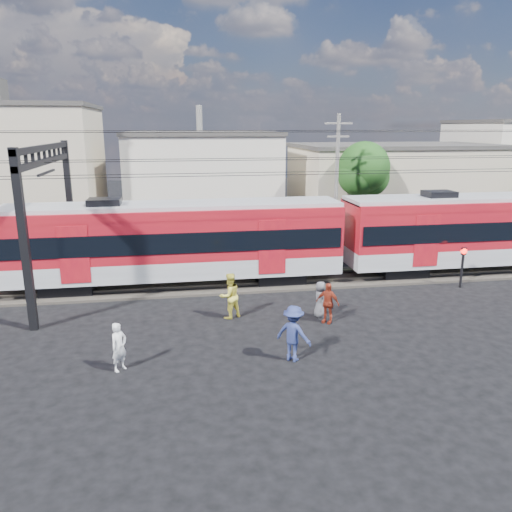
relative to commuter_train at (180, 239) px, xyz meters
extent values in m
plane|color=black|center=(4.16, -8.00, -2.40)|extent=(120.00, 120.00, 0.00)
cube|color=#2D2823|center=(4.16, 0.00, -2.34)|extent=(70.00, 3.40, 0.12)
cube|color=#59544C|center=(4.16, -0.75, -2.22)|extent=(70.00, 0.12, 0.12)
cube|color=#59544C|center=(4.16, 0.75, -2.22)|extent=(70.00, 0.12, 0.12)
cube|color=black|center=(-5.33, 0.00, -2.05)|extent=(2.40, 2.20, 0.70)
cube|color=black|center=(4.91, 0.00, -2.05)|extent=(2.40, 2.20, 0.70)
cube|color=#93959A|center=(-0.21, 0.00, -1.25)|extent=(16.00, 3.00, 0.90)
cube|color=maroon|center=(-0.21, 0.00, 0.40)|extent=(16.00, 3.00, 2.40)
cube|color=black|center=(-0.21, 0.00, 0.15)|extent=(15.68, 3.08, 0.95)
cube|color=#93959A|center=(-0.21, 0.00, 1.65)|extent=(16.00, 2.60, 0.25)
cube|color=black|center=(11.47, 0.00, -2.05)|extent=(2.40, 2.20, 0.70)
cube|color=#93959A|center=(16.59, 0.00, -1.25)|extent=(16.00, 3.00, 0.90)
cube|color=maroon|center=(16.59, 0.00, 0.40)|extent=(16.00, 3.00, 2.40)
cube|color=black|center=(16.59, 0.00, 0.15)|extent=(15.68, 3.08, 0.95)
cube|color=#93959A|center=(16.59, 0.00, 1.65)|extent=(16.00, 2.60, 0.25)
cube|color=black|center=(-5.84, -4.50, 1.10)|extent=(0.30, 0.30, 7.00)
cube|color=black|center=(-5.84, 4.50, 1.10)|extent=(0.30, 0.30, 7.00)
cube|color=black|center=(-5.84, 0.00, 4.40)|extent=(0.25, 9.30, 0.25)
cube|color=black|center=(-5.84, 0.00, 3.80)|extent=(0.25, 9.30, 0.25)
cylinder|color=black|center=(4.16, -0.70, 3.10)|extent=(70.00, 0.03, 0.03)
cylinder|color=black|center=(4.16, 0.70, 3.10)|extent=(70.00, 0.03, 0.03)
cylinder|color=black|center=(4.16, -0.70, 3.80)|extent=(70.00, 0.03, 0.03)
cylinder|color=black|center=(4.16, 0.70, 3.80)|extent=(70.00, 0.03, 0.03)
cylinder|color=black|center=(4.16, -3.50, 5.10)|extent=(70.00, 0.03, 0.03)
cylinder|color=black|center=(4.16, 3.50, 5.10)|extent=(70.00, 0.03, 0.03)
cube|color=#BDAD91|center=(-12.84, 16.00, 2.10)|extent=(14.00, 10.00, 9.00)
cube|color=beige|center=(2.16, 19.00, 1.10)|extent=(12.00, 12.00, 7.00)
cube|color=#3F3D3A|center=(2.16, 19.00, 4.75)|extent=(12.24, 12.24, 0.30)
cube|color=#BDAD91|center=(18.16, 16.00, 0.60)|extent=(16.00, 10.00, 6.00)
cube|color=#3F3D3A|center=(18.16, 16.00, 3.75)|extent=(16.32, 10.20, 0.30)
cube|color=beige|center=(32.16, 20.00, 1.60)|extent=(10.00, 10.00, 8.00)
cylinder|color=slate|center=(10.16, 7.00, 1.85)|extent=(0.24, 0.24, 8.50)
cube|color=slate|center=(10.16, 7.00, 5.50)|extent=(1.80, 0.12, 0.12)
cube|color=slate|center=(10.16, 7.00, 4.70)|extent=(1.40, 0.12, 0.12)
cylinder|color=#382619|center=(13.16, 10.00, -0.44)|extent=(0.36, 0.36, 3.92)
sphere|color=#154413|center=(13.16, 10.00, 2.50)|extent=(3.64, 3.64, 3.64)
sphere|color=#154413|center=(13.76, 10.30, 1.80)|extent=(2.80, 2.80, 2.80)
imported|color=white|center=(-2.18, -8.53, -1.59)|extent=(0.69, 0.70, 1.63)
imported|color=#E3D847|center=(1.88, -4.54, -1.44)|extent=(1.17, 1.08, 1.92)
imported|color=navy|center=(3.56, -8.76, -1.43)|extent=(1.43, 1.36, 1.95)
imported|color=maroon|center=(5.71, -5.72, -1.56)|extent=(1.02, 0.94, 1.68)
imported|color=#535358|center=(5.59, -5.08, -1.63)|extent=(0.53, 0.78, 1.55)
cylinder|color=black|center=(13.58, -2.42, -1.45)|extent=(0.13, 0.13, 1.90)
sphere|color=#FF140C|center=(13.58, -2.42, -0.56)|extent=(0.30, 0.30, 0.30)
cube|color=black|center=(13.58, -2.42, -0.56)|extent=(0.26, 0.06, 0.37)
camera|label=1|loc=(-0.25, -23.91, 5.34)|focal=35.00mm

